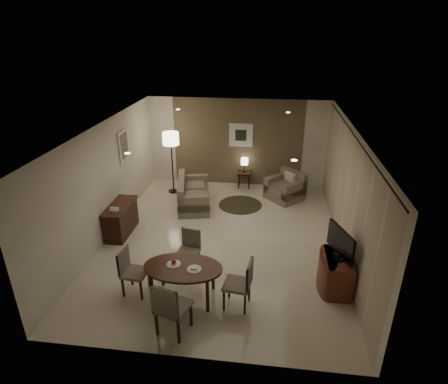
# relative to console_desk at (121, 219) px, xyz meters

# --- Properties ---
(room_shell) EXTENTS (5.50, 7.00, 2.70)m
(room_shell) POSITION_rel_console_desk_xyz_m (2.49, 0.40, 0.98)
(room_shell) COLOR beige
(room_shell) RESTS_ON ground
(taupe_accent) EXTENTS (3.96, 0.03, 2.70)m
(taupe_accent) POSITION_rel_console_desk_xyz_m (2.49, 3.48, 0.98)
(taupe_accent) COLOR brown
(taupe_accent) RESTS_ON wall_back
(curtain_wall) EXTENTS (0.08, 6.70, 2.58)m
(curtain_wall) POSITION_rel_console_desk_xyz_m (5.17, 0.00, 0.95)
(curtain_wall) COLOR beige
(curtain_wall) RESTS_ON wall_right
(curtain_rod) EXTENTS (0.03, 6.80, 0.03)m
(curtain_rod) POSITION_rel_console_desk_xyz_m (5.17, 0.00, 2.27)
(curtain_rod) COLOR black
(curtain_rod) RESTS_ON wall_right
(art_back_frame) EXTENTS (0.72, 0.03, 0.72)m
(art_back_frame) POSITION_rel_console_desk_xyz_m (2.59, 3.46, 1.23)
(art_back_frame) COLOR silver
(art_back_frame) RESTS_ON wall_back
(art_back_canvas) EXTENTS (0.34, 0.01, 0.34)m
(art_back_canvas) POSITION_rel_console_desk_xyz_m (2.59, 3.44, 1.23)
(art_back_canvas) COLOR black
(art_back_canvas) RESTS_ON wall_back
(art_left_frame) EXTENTS (0.03, 0.60, 0.80)m
(art_left_frame) POSITION_rel_console_desk_xyz_m (-0.23, 1.20, 1.48)
(art_left_frame) COLOR silver
(art_left_frame) RESTS_ON wall_left
(art_left_canvas) EXTENTS (0.01, 0.46, 0.64)m
(art_left_canvas) POSITION_rel_console_desk_xyz_m (-0.21, 1.20, 1.48)
(art_left_canvas) COLOR gray
(art_left_canvas) RESTS_ON wall_left
(downlight_nl) EXTENTS (0.10, 0.10, 0.01)m
(downlight_nl) POSITION_rel_console_desk_xyz_m (1.09, -1.80, 2.31)
(downlight_nl) COLOR white
(downlight_nl) RESTS_ON ceiling
(downlight_nr) EXTENTS (0.10, 0.10, 0.01)m
(downlight_nr) POSITION_rel_console_desk_xyz_m (3.89, -1.80, 2.31)
(downlight_nr) COLOR white
(downlight_nr) RESTS_ON ceiling
(downlight_fl) EXTENTS (0.10, 0.10, 0.01)m
(downlight_fl) POSITION_rel_console_desk_xyz_m (1.09, 1.80, 2.31)
(downlight_fl) COLOR white
(downlight_fl) RESTS_ON ceiling
(downlight_fr) EXTENTS (0.10, 0.10, 0.01)m
(downlight_fr) POSITION_rel_console_desk_xyz_m (3.89, 1.80, 2.31)
(downlight_fr) COLOR white
(downlight_fr) RESTS_ON ceiling
(console_desk) EXTENTS (0.48, 1.20, 0.75)m
(console_desk) POSITION_rel_console_desk_xyz_m (0.00, 0.00, 0.00)
(console_desk) COLOR #451F16
(console_desk) RESTS_ON floor
(telephone) EXTENTS (0.20, 0.14, 0.09)m
(telephone) POSITION_rel_console_desk_xyz_m (0.00, -0.30, 0.43)
(telephone) COLOR white
(telephone) RESTS_ON console_desk
(tv_cabinet) EXTENTS (0.48, 0.90, 0.70)m
(tv_cabinet) POSITION_rel_console_desk_xyz_m (4.89, -1.50, -0.03)
(tv_cabinet) COLOR brown
(tv_cabinet) RESTS_ON floor
(flat_tv) EXTENTS (0.36, 0.85, 0.60)m
(flat_tv) POSITION_rel_console_desk_xyz_m (4.87, -1.50, 0.65)
(flat_tv) COLOR black
(flat_tv) RESTS_ON tv_cabinet
(dining_table) EXTENTS (1.45, 0.91, 0.68)m
(dining_table) POSITION_rel_console_desk_xyz_m (2.04, -2.14, -0.03)
(dining_table) COLOR #451F16
(dining_table) RESTS_ON floor
(chair_near) EXTENTS (0.62, 0.62, 1.03)m
(chair_near) POSITION_rel_console_desk_xyz_m (2.07, -2.97, 0.14)
(chair_near) COLOR gray
(chair_near) RESTS_ON floor
(chair_far) EXTENTS (0.50, 0.50, 0.87)m
(chair_far) POSITION_rel_console_desk_xyz_m (1.93, -1.29, 0.06)
(chair_far) COLOR gray
(chair_far) RESTS_ON floor
(chair_left) EXTENTS (0.48, 0.48, 0.91)m
(chair_left) POSITION_rel_console_desk_xyz_m (1.11, -2.11, 0.08)
(chair_left) COLOR gray
(chair_left) RESTS_ON floor
(chair_right) EXTENTS (0.52, 0.52, 0.95)m
(chair_right) POSITION_rel_console_desk_xyz_m (3.04, -2.23, 0.10)
(chair_right) COLOR gray
(chair_right) RESTS_ON floor
(plate_a) EXTENTS (0.26, 0.26, 0.02)m
(plate_a) POSITION_rel_console_desk_xyz_m (1.86, -2.09, 0.31)
(plate_a) COLOR white
(plate_a) RESTS_ON dining_table
(plate_b) EXTENTS (0.26, 0.26, 0.02)m
(plate_b) POSITION_rel_console_desk_xyz_m (2.26, -2.19, 0.31)
(plate_b) COLOR white
(plate_b) RESTS_ON dining_table
(fruit_apple) EXTENTS (0.09, 0.09, 0.09)m
(fruit_apple) POSITION_rel_console_desk_xyz_m (1.86, -2.09, 0.37)
(fruit_apple) COLOR red
(fruit_apple) RESTS_ON plate_a
(napkin) EXTENTS (0.12, 0.08, 0.03)m
(napkin) POSITION_rel_console_desk_xyz_m (2.26, -2.19, 0.34)
(napkin) COLOR white
(napkin) RESTS_ON plate_b
(round_rug) EXTENTS (1.23, 1.23, 0.01)m
(round_rug) POSITION_rel_console_desk_xyz_m (2.74, 1.91, -0.37)
(round_rug) COLOR #3A3320
(round_rug) RESTS_ON floor
(sofa) EXTENTS (1.81, 1.16, 0.79)m
(sofa) POSITION_rel_console_desk_xyz_m (1.43, 1.74, 0.02)
(sofa) COLOR gray
(sofa) RESTS_ON floor
(armchair) EXTENTS (1.25, 1.25, 0.81)m
(armchair) POSITION_rel_console_desk_xyz_m (3.98, 2.48, 0.03)
(armchair) COLOR gray
(armchair) RESTS_ON floor
(side_table) EXTENTS (0.39, 0.39, 0.50)m
(side_table) POSITION_rel_console_desk_xyz_m (2.74, 3.21, -0.12)
(side_table) COLOR black
(side_table) RESTS_ON floor
(table_lamp) EXTENTS (0.22, 0.22, 0.50)m
(table_lamp) POSITION_rel_console_desk_xyz_m (2.74, 3.21, 0.38)
(table_lamp) COLOR #FFEAC1
(table_lamp) RESTS_ON side_table
(floor_lamp) EXTENTS (0.47, 0.47, 1.86)m
(floor_lamp) POSITION_rel_console_desk_xyz_m (0.64, 2.57, 0.55)
(floor_lamp) COLOR #FFE5B7
(floor_lamp) RESTS_ON floor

